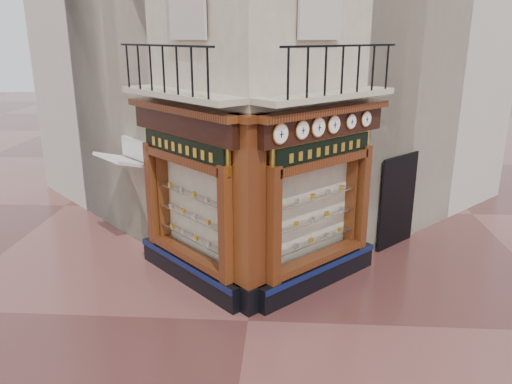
# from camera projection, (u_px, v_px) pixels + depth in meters

# --- Properties ---
(ground) EXTENTS (80.00, 80.00, 0.00)m
(ground) POSITION_uv_depth(u_px,v_px,m) (248.00, 321.00, 9.75)
(ground) COLOR #4E2724
(ground) RESTS_ON ground
(main_building) EXTENTS (11.31, 11.31, 12.00)m
(main_building) POSITION_uv_depth(u_px,v_px,m) (264.00, 10.00, 13.82)
(main_building) COLOR beige
(main_building) RESTS_ON ground
(neighbour_left) EXTENTS (11.31, 11.31, 11.00)m
(neighbour_left) POSITION_uv_depth(u_px,v_px,m) (193.00, 30.00, 16.47)
(neighbour_left) COLOR #BEB4A6
(neighbour_left) RESTS_ON ground
(neighbour_right) EXTENTS (11.31, 11.31, 11.00)m
(neighbour_right) POSITION_uv_depth(u_px,v_px,m) (344.00, 30.00, 16.17)
(neighbour_right) COLOR #BEB4A6
(neighbour_right) RESTS_ON ground
(shopfront_left) EXTENTS (2.86, 2.86, 3.98)m
(shopfront_left) POSITION_uv_depth(u_px,v_px,m) (188.00, 199.00, 10.74)
(shopfront_left) COLOR black
(shopfront_left) RESTS_ON ground
(shopfront_right) EXTENTS (2.86, 2.86, 3.98)m
(shopfront_right) POSITION_uv_depth(u_px,v_px,m) (319.00, 201.00, 10.57)
(shopfront_right) COLOR black
(shopfront_right) RESTS_ON ground
(corner_pilaster) EXTENTS (0.85, 0.85, 3.98)m
(corner_pilaster) POSITION_uv_depth(u_px,v_px,m) (250.00, 219.00, 9.64)
(corner_pilaster) COLOR black
(corner_pilaster) RESTS_ON ground
(balcony) EXTENTS (5.94, 2.97, 1.03)m
(balcony) POSITION_uv_depth(u_px,v_px,m) (253.00, 94.00, 9.90)
(balcony) COLOR beige
(balcony) RESTS_ON ground
(clock_a) EXTENTS (0.31, 0.31, 0.39)m
(clock_a) POSITION_uv_depth(u_px,v_px,m) (280.00, 134.00, 9.08)
(clock_a) COLOR #AE803A
(clock_a) RESTS_ON ground
(clock_b) EXTENTS (0.30, 0.30, 0.37)m
(clock_b) POSITION_uv_depth(u_px,v_px,m) (302.00, 130.00, 9.44)
(clock_b) COLOR #AE803A
(clock_b) RESTS_ON ground
(clock_c) EXTENTS (0.32, 0.32, 0.40)m
(clock_c) POSITION_uv_depth(u_px,v_px,m) (318.00, 127.00, 9.72)
(clock_c) COLOR #AE803A
(clock_c) RESTS_ON ground
(clock_d) EXTENTS (0.30, 0.30, 0.38)m
(clock_d) POSITION_uv_depth(u_px,v_px,m) (334.00, 125.00, 10.02)
(clock_d) COLOR #AE803A
(clock_d) RESTS_ON ground
(clock_e) EXTENTS (0.26, 0.26, 0.32)m
(clock_e) POSITION_uv_depth(u_px,v_px,m) (351.00, 122.00, 10.37)
(clock_e) COLOR #AE803A
(clock_e) RESTS_ON ground
(clock_f) EXTENTS (0.28, 0.28, 0.34)m
(clock_f) POSITION_uv_depth(u_px,v_px,m) (366.00, 119.00, 10.69)
(clock_f) COLOR #AE803A
(clock_f) RESTS_ON ground
(awning) EXTENTS (1.54, 1.54, 0.31)m
(awning) POSITION_uv_depth(u_px,v_px,m) (128.00, 250.00, 12.98)
(awning) COLOR white
(awning) RESTS_ON ground
(signboard_left) EXTENTS (2.22, 2.22, 0.60)m
(signboard_left) POSITION_uv_depth(u_px,v_px,m) (183.00, 148.00, 10.35)
(signboard_left) COLOR gold
(signboard_left) RESTS_ON ground
(signboard_right) EXTENTS (2.15, 2.15, 0.57)m
(signboard_right) POSITION_uv_depth(u_px,v_px,m) (324.00, 150.00, 10.18)
(signboard_right) COLOR gold
(signboard_right) RESTS_ON ground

